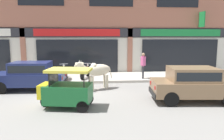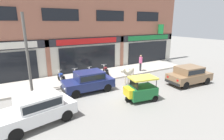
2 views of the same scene
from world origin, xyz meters
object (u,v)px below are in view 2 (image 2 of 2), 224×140
at_px(motorcycle_0, 62,78).
at_px(pedestrian, 141,61).
at_px(motorcycle_1, 79,76).
at_px(utility_pole, 27,54).
at_px(car_0, 189,74).
at_px(car_1, 37,108).
at_px(cow, 129,72).
at_px(car_2, 89,80).
at_px(auto_rickshaw, 141,91).
at_px(motorcycle_3, 106,71).
at_px(motorcycle_2, 94,73).

distance_m(motorcycle_0, pedestrian, 7.63).
xyz_separation_m(motorcycle_1, utility_pole, (-3.66, -0.74, 2.23)).
relative_size(car_0, car_1, 0.98).
relative_size(cow, car_2, 0.53).
bearing_deg(car_0, cow, 147.42).
xyz_separation_m(car_0, car_2, (-7.41, 2.69, 0.00)).
height_order(cow, auto_rickshaw, cow).
distance_m(car_0, motorcycle_1, 8.87).
height_order(car_0, car_2, same).
relative_size(car_0, motorcycle_1, 2.06).
distance_m(car_2, pedestrian, 6.63).
relative_size(car_0, utility_pole, 0.71).
distance_m(car_2, auto_rickshaw, 3.76).
relative_size(car_2, motorcycle_0, 2.02).
height_order(car_2, auto_rickshaw, auto_rickshaw).
bearing_deg(car_2, motorcycle_3, 41.63).
distance_m(motorcycle_0, utility_pole, 3.30).
distance_m(car_0, motorcycle_3, 6.94).
relative_size(motorcycle_0, motorcycle_3, 1.02).
bearing_deg(motorcycle_2, auto_rickshaw, -82.34).
height_order(motorcycle_0, motorcycle_3, same).
distance_m(car_0, pedestrian, 4.75).
distance_m(car_0, motorcycle_0, 10.08).
relative_size(cow, motorcycle_1, 1.08).
distance_m(car_2, motorcycle_2, 2.71).
bearing_deg(car_2, motorcycle_2, 56.97).
xyz_separation_m(car_0, utility_pole, (-10.95, 4.31, 1.95)).
bearing_deg(car_0, auto_rickshaw, -175.99).
relative_size(car_1, auto_rickshaw, 1.81).
bearing_deg(motorcycle_0, motorcycle_1, -3.67).
xyz_separation_m(cow, pedestrian, (2.92, 2.06, 0.13)).
relative_size(motorcycle_3, pedestrian, 1.11).
height_order(car_2, motorcycle_2, car_2).
bearing_deg(car_1, motorcycle_0, 63.39).
bearing_deg(motorcycle_3, car_2, -138.37).
bearing_deg(car_2, motorcycle_0, 117.12).
height_order(auto_rickshaw, utility_pole, utility_pole).
xyz_separation_m(motorcycle_1, pedestrian, (6.21, -0.43, 0.60)).
distance_m(car_2, motorcycle_3, 3.64).
height_order(motorcycle_1, utility_pole, utility_pole).
bearing_deg(cow, car_1, -161.56).
relative_size(car_2, pedestrian, 2.29).
xyz_separation_m(auto_rickshaw, motorcycle_1, (-2.07, 5.42, -0.12)).
bearing_deg(car_2, auto_rickshaw, -54.41).
xyz_separation_m(car_0, pedestrian, (-1.08, 4.62, 0.32)).
bearing_deg(auto_rickshaw, pedestrian, 50.22).
relative_size(car_1, motorcycle_0, 2.10).
height_order(car_1, motorcycle_3, car_1).
xyz_separation_m(motorcycle_1, motorcycle_2, (1.35, -0.10, 0.00)).
relative_size(motorcycle_1, pedestrian, 1.13).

